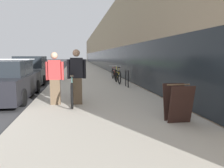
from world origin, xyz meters
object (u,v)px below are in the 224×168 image
Objects in this scene: bike_rack_hoop at (127,77)px; sandwich_board_sign at (178,103)px; tandem_bicycle at (73,90)px; person_bystander at (55,78)px; parked_sedan_curbside at (7,82)px; person_rider at (77,77)px; vintage_roadster_curbside at (31,71)px; cruiser_bike_middle at (114,74)px; cruiser_bike_nearest at (118,76)px.

sandwich_board_sign is at bearing -91.33° from bike_rack_hoop.
tandem_bicycle is 0.75m from person_bystander.
person_bystander is at bearing -41.96° from parked_sedan_curbside.
person_rider reaches higher than vintage_roadster_curbside.
person_rider reaches higher than person_bystander.
sandwich_board_sign is (2.34, -2.32, -0.43)m from person_rider.
parked_sedan_curbside is at bearing 140.25° from sandwich_board_sign.
parked_sedan_curbside reaches higher than bike_rack_hoop.
parked_sedan_curbside is 0.99× the size of vintage_roadster_curbside.
person_bystander is 7.45m from vintage_roadster_curbside.
cruiser_bike_middle is at bearing 66.22° from person_bystander.
vintage_roadster_curbside is (-5.29, 3.63, 0.09)m from bike_rack_hoop.
vintage_roadster_curbside is at bearing 145.55° from bike_rack_hoop.
person_bystander reaches higher than cruiser_bike_middle.
person_rider reaches higher than tandem_bicycle.
person_rider is 2.08× the size of bike_rack_hoop.
cruiser_bike_nearest is (2.44, 4.77, -0.01)m from tandem_bicycle.
vintage_roadster_curbside is at bearing 106.54° from person_bystander.
cruiser_bike_middle is 5.24m from vintage_roadster_curbside.
parked_sedan_curbside is at bearing -134.09° from cruiser_bike_middle.
bike_rack_hoop is at bearing -83.34° from cruiser_bike_nearest.
cruiser_bike_nearest reaches higher than sandwich_board_sign.
cruiser_bike_nearest reaches higher than cruiser_bike_middle.
tandem_bicycle is at bearing 27.99° from person_bystander.
sandwich_board_sign is at bearing -89.66° from cruiser_bike_nearest.
person_bystander is 0.38× the size of parked_sedan_curbside.
cruiser_bike_nearest is 0.40× the size of parked_sedan_curbside.
bike_rack_hoop is 5.44m from parked_sedan_curbside.
cruiser_bike_nearest is at bearing 90.34° from sandwich_board_sign.
parked_sedan_curbside is at bearing 145.20° from person_rider.
person_bystander is at bearing 174.25° from person_rider.
bike_rack_hoop is 0.48× the size of cruiser_bike_nearest.
person_rider is 7.74m from vintage_roadster_curbside.
person_bystander is 1.97× the size of bike_rack_hoop.
sandwich_board_sign reaches higher than bike_rack_hoop.
sandwich_board_sign is (-0.14, -5.90, -0.06)m from bike_rack_hoop.
vintage_roadster_curbside is (-0.12, 5.34, 0.06)m from parked_sedan_curbside.
bike_rack_hoop is at bearing -89.24° from cruiser_bike_middle.
cruiser_bike_nearest is 7.44m from sandwich_board_sign.
person_rider is 3.29m from parked_sedan_curbside.
person_rider is 0.39× the size of parked_sedan_curbside.
tandem_bicycle is 7.35m from vintage_roadster_curbside.
person_rider is 3.32m from sandwich_board_sign.
tandem_bicycle is 1.60× the size of cruiser_bike_nearest.
cruiser_bike_nearest is 1.03× the size of cruiser_bike_middle.
parked_sedan_curbside is (-5.12, -5.28, 0.17)m from cruiser_bike_middle.
tandem_bicycle is 4.16m from bike_rack_hoop.
bike_rack_hoop is 0.94× the size of sandwich_board_sign.
cruiser_bike_nearest is at bearing 96.66° from bike_rack_hoop.
tandem_bicycle is at bearing -129.14° from bike_rack_hoop.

